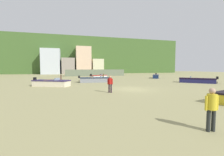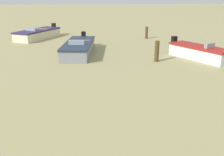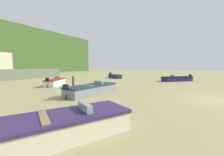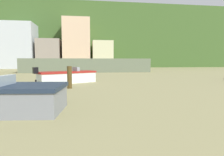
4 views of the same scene
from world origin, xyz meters
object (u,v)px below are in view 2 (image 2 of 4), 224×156
(mooring_post_mid_beach, at_px, (157,51))
(boat_white_4, at_px, (199,52))
(mooring_post_near_water, at_px, (147,33))
(boat_grey_2, at_px, (79,48))
(boat_cream_5, at_px, (38,34))

(mooring_post_mid_beach, bearing_deg, boat_white_4, 98.32)
(boat_white_4, distance_m, mooring_post_near_water, 7.87)
(boat_grey_2, distance_m, mooring_post_near_water, 8.12)
(boat_grey_2, xyz_separation_m, mooring_post_near_water, (-5.76, 5.73, 0.11))
(boat_grey_2, xyz_separation_m, boat_cream_5, (-6.39, -3.91, -0.00))
(boat_cream_5, height_order, mooring_post_mid_beach, mooring_post_mid_beach)
(boat_white_4, bearing_deg, boat_grey_2, -44.01)
(mooring_post_mid_beach, bearing_deg, mooring_post_near_water, 172.79)
(boat_grey_2, relative_size, mooring_post_near_water, 5.20)
(boat_white_4, relative_size, boat_cream_5, 0.83)
(boat_white_4, bearing_deg, mooring_post_near_water, -106.89)
(mooring_post_near_water, bearing_deg, boat_grey_2, -44.83)
(mooring_post_near_water, bearing_deg, boat_white_4, 12.71)
(boat_white_4, height_order, mooring_post_mid_beach, mooring_post_mid_beach)
(boat_white_4, height_order, boat_cream_5, boat_white_4)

